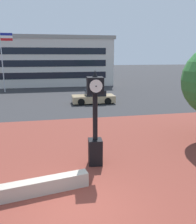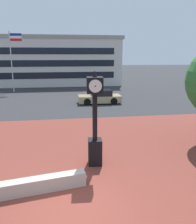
{
  "view_description": "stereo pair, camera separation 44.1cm",
  "coord_description": "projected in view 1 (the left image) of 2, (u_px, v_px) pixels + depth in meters",
  "views": [
    {
      "loc": [
        -0.56,
        -6.18,
        4.5
      ],
      "look_at": [
        1.29,
        3.04,
        2.22
      ],
      "focal_mm": 37.7,
      "sensor_mm": 36.0,
      "label": 1
    },
    {
      "loc": [
        -0.12,
        -6.25,
        4.5
      ],
      "look_at": [
        1.29,
        3.04,
        2.22
      ],
      "focal_mm": 37.7,
      "sensor_mm": 36.0,
      "label": 2
    }
  ],
  "objects": [
    {
      "name": "civic_building",
      "position": [
        29.0,
        61.0,
        37.0
      ],
      "size": [
        25.3,
        10.55,
        7.22
      ],
      "color": "beige",
      "rests_on": "ground"
    },
    {
      "name": "planter_wall",
      "position": [
        41.0,
        186.0,
        7.82
      ],
      "size": [
        3.22,
        0.97,
        0.5
      ],
      "primitive_type": "cube",
      "rotation": [
        0.0,
        0.0,
        0.18
      ],
      "color": "#ADA393",
      "rests_on": "ground"
    },
    {
      "name": "flagpole_primary",
      "position": [
        3.0,
        57.0,
        28.33
      ],
      "size": [
        1.49,
        0.14,
        7.33
      ],
      "color": "silver",
      "rests_on": "ground"
    },
    {
      "name": "ground_plane",
      "position": [
        76.0,
        209.0,
        7.05
      ],
      "size": [
        200.0,
        200.0,
        0.0
      ],
      "primitive_type": "plane",
      "color": "#2D2D30"
    },
    {
      "name": "car_street_near",
      "position": [
        94.0,
        97.0,
        22.42
      ],
      "size": [
        4.04,
        1.87,
        1.28
      ],
      "rotation": [
        0.0,
        0.0,
        1.56
      ],
      "color": "tan",
      "rests_on": "ground"
    },
    {
      "name": "street_clock",
      "position": [
        95.0,
        123.0,
        9.56
      ],
      "size": [
        0.67,
        0.74,
        3.93
      ],
      "rotation": [
        0.0,
        0.0,
        -0.07
      ],
      "color": "black",
      "rests_on": "ground"
    },
    {
      "name": "plaza_brick_paving",
      "position": [
        68.0,
        163.0,
        10.05
      ],
      "size": [
        44.0,
        14.29,
        0.01
      ],
      "primitive_type": "cube",
      "color": "brown",
      "rests_on": "ground"
    }
  ]
}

